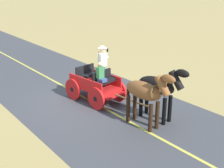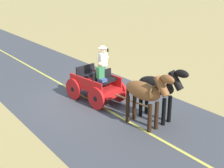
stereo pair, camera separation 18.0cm
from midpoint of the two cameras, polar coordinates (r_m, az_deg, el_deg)
The scene contains 6 objects.
ground_plane at distance 13.38m, azimuth -4.04°, elevation -3.04°, with size 200.00×200.00×0.00m, color tan.
road_surface at distance 13.38m, azimuth -4.04°, elevation -3.03°, with size 6.49×160.00×0.01m, color #424247.
road_centre_stripe at distance 13.38m, azimuth -4.04°, elevation -3.01°, with size 0.12×160.00×0.00m, color #DBCC4C.
horse_drawn_carriage at distance 13.00m, azimuth -2.55°, elevation 0.15°, with size 1.69×4.51×2.50m.
horse_near_side at distance 11.17m, azimuth 9.33°, elevation -0.65°, with size 0.75×2.15×2.21m.
horse_off_side at distance 10.59m, azimuth 6.80°, elevation -1.67°, with size 0.68×2.14×2.21m.
Camera 2 is at (6.66, 10.41, 5.15)m, focal length 47.65 mm.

